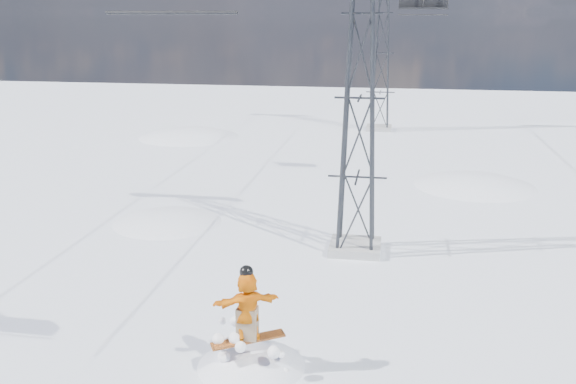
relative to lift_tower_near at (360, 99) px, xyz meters
name	(u,v)px	position (x,y,z in m)	size (l,w,h in m)	color
ground	(299,365)	(-0.80, -8.00, -5.47)	(120.00, 120.00, 0.00)	white
snow_terrain	(274,316)	(-5.57, 13.24, -15.06)	(39.00, 37.00, 22.00)	white
lift_tower_near	(360,99)	(0.00, 0.00, 0.00)	(5.20, 1.80, 11.43)	#999999
lift_tower_far	(382,54)	(0.00, 25.00, 0.00)	(5.20, 1.80, 11.43)	#999999
lift_chair_mid	(423,3)	(2.20, 8.63, 3.22)	(2.18, 0.63, 2.71)	black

